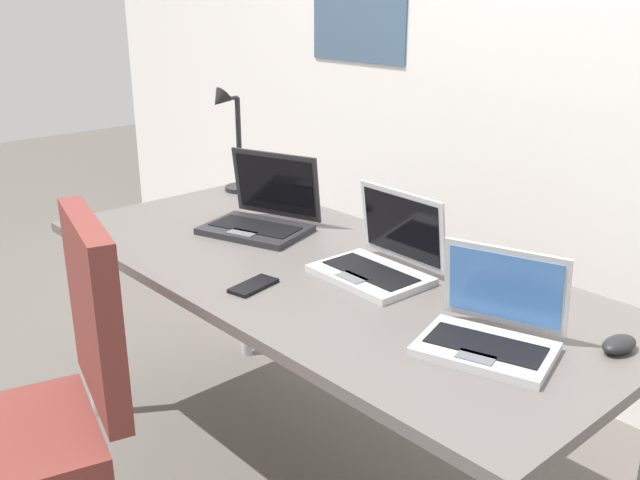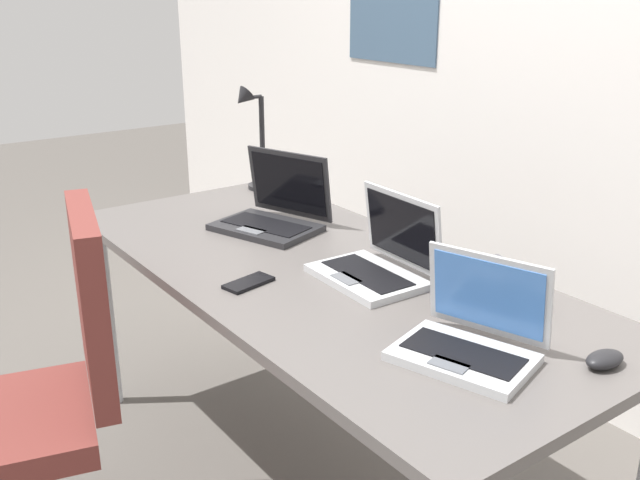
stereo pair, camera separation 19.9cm
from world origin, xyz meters
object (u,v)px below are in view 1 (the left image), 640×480
laptop_near_lamp (262,215)px  office_chair (40,444)px  desk_lamp (231,141)px  book_stack (496,277)px  computer_mouse (619,344)px  cell_phone (253,286)px  laptop_by_keyboard (380,259)px  laptop_center (491,329)px

laptop_near_lamp → office_chair: (0.15, -0.84, -0.39)m
desk_lamp → book_stack: bearing=-2.8°
desk_lamp → computer_mouse: desk_lamp is taller
computer_mouse → book_stack: book_stack is taller
computer_mouse → office_chair: office_chair is taller
cell_phone → office_chair: office_chair is taller
desk_lamp → computer_mouse: 1.62m
computer_mouse → cell_phone: bearing=-149.7°
laptop_by_keyboard → cell_phone: 0.35m
laptop_near_lamp → desk_lamp: bearing=155.6°
cell_phone → book_stack: book_stack is taller
laptop_by_keyboard → office_chair: office_chair is taller
laptop_by_keyboard → book_stack: laptop_by_keyboard is taller
computer_mouse → laptop_center: bearing=-130.7°
office_chair → cell_phone: bearing=68.6°
cell_phone → office_chair: 0.67m
book_stack → cell_phone: bearing=-135.0°
laptop_near_lamp → laptop_center: (0.97, -0.12, -0.00)m
desk_lamp → office_chair: desk_lamp is taller
laptop_near_lamp → office_chair: bearing=-79.6°
desk_lamp → cell_phone: bearing=-32.5°
cell_phone → office_chair: (-0.21, -0.53, -0.35)m
computer_mouse → laptop_by_keyboard: bearing=-168.6°
office_chair → laptop_near_lamp: bearing=100.4°
laptop_center → computer_mouse: laptop_center is taller
desk_lamp → book_stack: 1.25m
desk_lamp → office_chair: 1.30m
laptop_center → desk_lamp: bearing=167.2°
laptop_near_lamp → book_stack: 0.82m
laptop_by_keyboard → book_stack: bearing=26.0°
laptop_by_keyboard → laptop_center: (0.45, -0.12, -0.00)m
cell_phone → laptop_by_keyboard: bearing=50.7°
laptop_center → office_chair: office_chair is taller
computer_mouse → book_stack: size_ratio=0.47×
cell_phone → desk_lamp: bearing=136.3°
laptop_near_lamp → computer_mouse: laptop_near_lamp is taller
laptop_near_lamp → book_stack: (0.80, 0.13, -0.00)m
desk_lamp → cell_phone: size_ratio=2.94×
laptop_by_keyboard → computer_mouse: laptop_by_keyboard is taller
laptop_near_lamp → office_chair: size_ratio=0.40×
laptop_center → cell_phone: 0.64m
desk_lamp → laptop_center: (1.40, -0.32, -0.15)m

